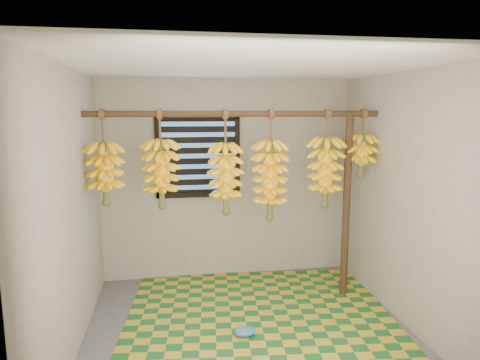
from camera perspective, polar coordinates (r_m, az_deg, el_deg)
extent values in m
cube|color=#494949|center=(4.18, 1.32, -19.91)|extent=(3.00, 3.00, 0.01)
cube|color=silver|center=(3.67, 1.47, 15.06)|extent=(3.00, 3.00, 0.01)
cube|color=gray|center=(5.20, -1.73, 0.05)|extent=(3.00, 0.01, 2.40)
cube|color=gray|center=(3.77, -21.76, -4.20)|extent=(0.01, 3.00, 2.40)
cube|color=gray|center=(4.29, 21.58, -2.62)|extent=(0.01, 3.00, 2.40)
cube|color=black|center=(5.10, -5.61, 3.23)|extent=(1.00, 0.04, 1.00)
cylinder|color=#432E1A|center=(4.34, -0.33, 8.82)|extent=(3.00, 0.06, 0.06)
cylinder|color=#432E1A|center=(4.80, 14.01, -3.46)|extent=(0.08, 0.08, 2.00)
cube|color=#1A5825|center=(4.58, 2.44, -17.02)|extent=(2.82, 2.34, 0.01)
ellipsoid|color=#3060B4|center=(4.11, 0.63, -19.54)|extent=(0.21, 0.16, 0.08)
cylinder|color=brown|center=(4.33, -17.85, 6.58)|extent=(0.02, 0.02, 0.33)
cylinder|color=#4C5923|center=(4.37, -17.57, 1.05)|extent=(0.06, 0.06, 0.57)
cylinder|color=brown|center=(4.29, -10.64, 7.01)|extent=(0.02, 0.02, 0.31)
cylinder|color=#4C5923|center=(4.33, -10.47, 1.07)|extent=(0.06, 0.06, 0.65)
cylinder|color=brown|center=(4.33, -1.96, 6.88)|extent=(0.02, 0.02, 0.35)
cylinder|color=#4C5923|center=(4.37, -1.92, 0.45)|extent=(0.06, 0.06, 0.69)
cylinder|color=brown|center=(4.41, 4.13, 7.05)|extent=(0.02, 0.02, 0.33)
cylinder|color=#4C5923|center=(4.46, 4.05, 0.20)|extent=(0.06, 0.06, 0.80)
cylinder|color=brown|center=(4.59, 11.53, 7.11)|extent=(0.02, 0.02, 0.31)
cylinder|color=#4C5923|center=(4.63, 11.34, 1.25)|extent=(0.06, 0.06, 0.70)
cylinder|color=brown|center=(4.75, 16.11, 7.20)|extent=(0.02, 0.02, 0.27)
cylinder|color=#4C5923|center=(4.77, 15.94, 3.41)|extent=(0.06, 0.06, 0.42)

